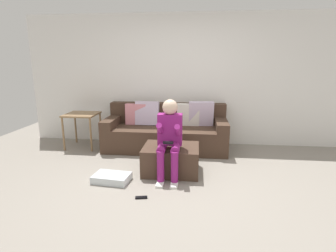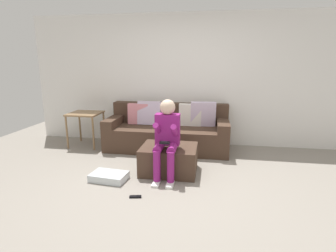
# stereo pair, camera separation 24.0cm
# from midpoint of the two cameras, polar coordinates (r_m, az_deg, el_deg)

# --- Properties ---
(ground_plane) EXTENTS (8.22, 8.22, 0.00)m
(ground_plane) POSITION_cam_midpoint_polar(r_m,az_deg,el_deg) (3.66, -0.89, -13.09)
(ground_plane) COLOR gray
(wall_back) EXTENTS (6.32, 0.10, 2.56)m
(wall_back) POSITION_cam_midpoint_polar(r_m,az_deg,el_deg) (5.42, 1.91, 9.71)
(wall_back) COLOR white
(wall_back) RESTS_ON ground_plane
(couch_sectional) EXTENTS (2.30, 0.93, 0.91)m
(couch_sectional) POSITION_cam_midpoint_polar(r_m,az_deg,el_deg) (5.17, -1.75, -1.12)
(couch_sectional) COLOR #473326
(couch_sectional) RESTS_ON ground_plane
(ottoman) EXTENTS (0.83, 0.65, 0.40)m
(ottoman) POSITION_cam_midpoint_polar(r_m,az_deg,el_deg) (4.08, -1.05, -7.10)
(ottoman) COLOR #473326
(ottoman) RESTS_ON ground_plane
(person_seated) EXTENTS (0.35, 0.61, 1.13)m
(person_seated) POSITION_cam_midpoint_polar(r_m,az_deg,el_deg) (3.79, -1.51, -1.87)
(person_seated) COLOR #8C1E72
(person_seated) RESTS_ON ground_plane
(storage_bin) EXTENTS (0.53, 0.38, 0.10)m
(storage_bin) POSITION_cam_midpoint_polar(r_m,az_deg,el_deg) (3.93, -13.68, -10.75)
(storage_bin) COLOR silver
(storage_bin) RESTS_ON ground_plane
(side_table) EXTENTS (0.60, 0.58, 0.67)m
(side_table) POSITION_cam_midpoint_polar(r_m,az_deg,el_deg) (5.48, -19.14, 1.54)
(side_table) COLOR olive
(side_table) RESTS_ON ground_plane
(remote_near_ottoman) EXTENTS (0.15, 0.07, 0.02)m
(remote_near_ottoman) POSITION_cam_midpoint_polar(r_m,az_deg,el_deg) (3.44, -7.80, -14.92)
(remote_near_ottoman) COLOR black
(remote_near_ottoman) RESTS_ON ground_plane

